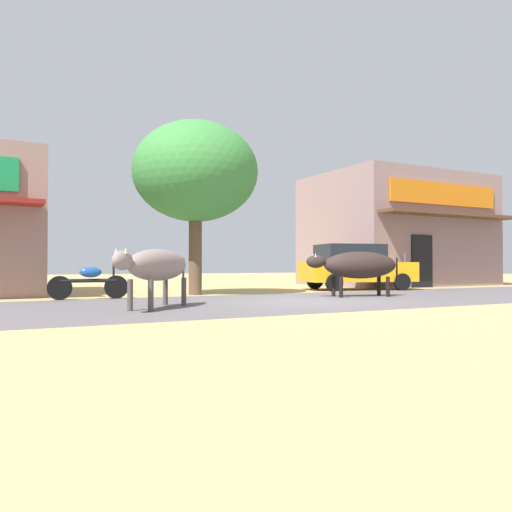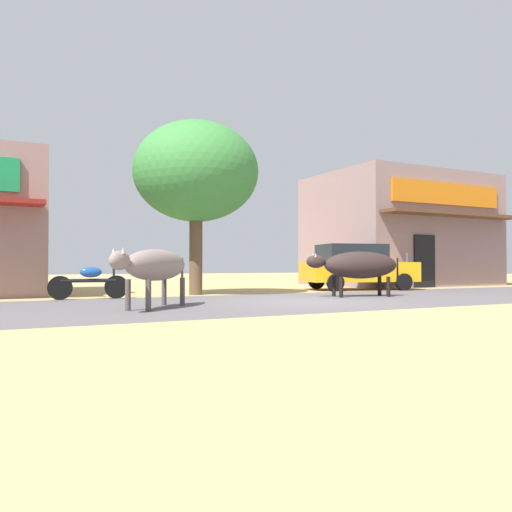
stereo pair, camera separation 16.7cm
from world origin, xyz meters
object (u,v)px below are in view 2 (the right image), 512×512
object	(u,v)px
parked_motorcycle	(90,281)
cow_near_brown	(155,266)
parked_hatchback_car	(356,266)
roadside_tree	(196,172)
cow_far_dark	(359,265)
pedestrian_by_shop	(402,264)

from	to	relation	value
parked_motorcycle	cow_near_brown	xyz separation A→B (m)	(0.70, -3.58, 0.42)
parked_hatchback_car	cow_near_brown	size ratio (longest dim) A/B	1.84
roadside_tree	cow_far_dark	bearing A→B (deg)	-38.52
parked_motorcycle	cow_far_dark	xyz separation A→B (m)	(6.96, -2.39, 0.42)
cow_far_dark	parked_motorcycle	bearing A→B (deg)	161.03
cow_far_dark	parked_hatchback_car	bearing A→B (deg)	52.57
roadside_tree	cow_near_brown	world-z (taller)	roadside_tree
cow_near_brown	cow_far_dark	bearing A→B (deg)	10.73
parked_motorcycle	cow_near_brown	world-z (taller)	cow_near_brown
parked_hatchback_car	parked_motorcycle	size ratio (longest dim) A/B	2.11
parked_hatchback_car	cow_far_dark	size ratio (longest dim) A/B	1.54
roadside_tree	parked_motorcycle	bearing A→B (deg)	-169.07
pedestrian_by_shop	cow_far_dark	bearing A→B (deg)	-143.67
parked_motorcycle	pedestrian_by_shop	xyz separation A→B (m)	(12.13, 1.41, 0.46)
roadside_tree	pedestrian_by_shop	world-z (taller)	roadside_tree
roadside_tree	parked_motorcycle	xyz separation A→B (m)	(-3.18, -0.62, -3.23)
cow_near_brown	parked_hatchback_car	bearing A→B (deg)	27.03
roadside_tree	cow_near_brown	distance (m)	5.63
roadside_tree	parked_motorcycle	size ratio (longest dim) A/B	2.57
cow_far_dark	roadside_tree	bearing A→B (deg)	141.48
roadside_tree	pedestrian_by_shop	xyz separation A→B (m)	(8.95, 0.79, -2.77)
pedestrian_by_shop	parked_hatchback_car	bearing A→B (deg)	-169.18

